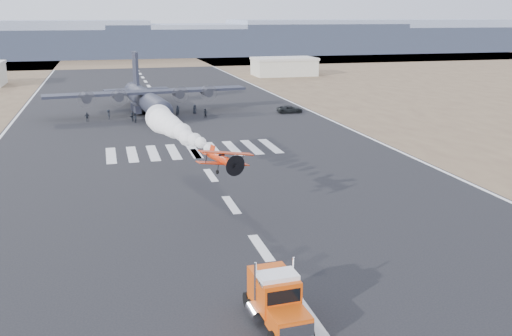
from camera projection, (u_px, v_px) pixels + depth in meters
name	position (u px, v px, depth m)	size (l,w,h in m)	color
ground	(308.00, 315.00, 38.52)	(500.00, 500.00, 0.00)	black
scrub_far	(131.00, 60.00, 253.06)	(500.00, 80.00, 0.00)	brown
runway_markings	(184.00, 137.00, 94.49)	(60.00, 260.00, 0.01)	silver
ridge_seg_d	(127.00, 42.00, 279.35)	(150.00, 50.00, 13.00)	gray
ridge_seg_e	(255.00, 39.00, 295.27)	(150.00, 50.00, 15.00)	gray
ridge_seg_f	(370.00, 36.00, 311.18)	(150.00, 50.00, 17.00)	gray
ridge_seg_g	(473.00, 38.00, 327.87)	(150.00, 50.00, 13.00)	gray
hangar_right	(284.00, 66.00, 189.10)	(20.50, 12.50, 5.90)	#B4B1A0
semi_truck	(277.00, 299.00, 37.03)	(3.08, 8.19, 3.65)	black
aerobatic_biplane	(223.00, 159.00, 54.40)	(5.69, 5.21, 2.64)	#BB300C
smoke_trail	(167.00, 122.00, 72.08)	(5.52, 23.87, 3.58)	white
transport_aircraft	(146.00, 98.00, 117.07)	(40.78, 33.49, 11.76)	black
support_vehicle	(290.00, 109.00, 117.71)	(2.49, 5.39, 1.50)	black
crew_a	(177.00, 113.00, 113.27)	(0.59, 0.48, 1.61)	black
crew_b	(135.00, 118.00, 106.88)	(0.90, 0.56, 1.85)	black
crew_c	(108.00, 114.00, 110.26)	(1.22, 0.57, 1.89)	black
crew_d	(87.00, 117.00, 108.10)	(1.03, 0.53, 1.76)	black
crew_e	(195.00, 109.00, 116.72)	(0.93, 0.57, 1.89)	black
crew_f	(132.00, 117.00, 108.39)	(1.59, 0.52, 1.72)	black
crew_g	(178.00, 110.00, 115.54)	(0.69, 0.57, 1.90)	black
crew_h	(205.00, 113.00, 112.25)	(0.86, 0.53, 1.76)	black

